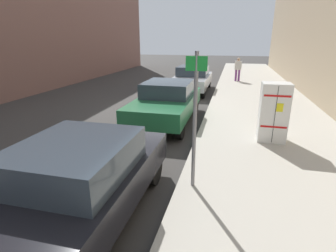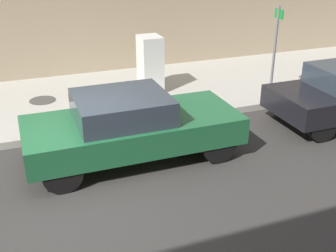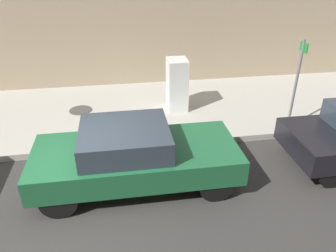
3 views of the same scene
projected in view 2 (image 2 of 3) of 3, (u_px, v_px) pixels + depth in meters
ground_plane at (81, 184)px, 7.94m from camera, size 80.00×80.00×0.00m
sidewalk_slab at (53, 104)px, 11.47m from camera, size 4.43×44.00×0.17m
discarded_refrigerator at (150, 64)px, 11.84m from camera, size 0.73×0.60×1.59m
manhole_cover at (43, 100)px, 11.45m from camera, size 0.70×0.70×0.02m
street_sign_post at (275, 48)px, 11.04m from camera, size 0.36×0.07×2.49m
parked_sedan_green at (130, 125)px, 8.58m from camera, size 1.85×4.37×1.41m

